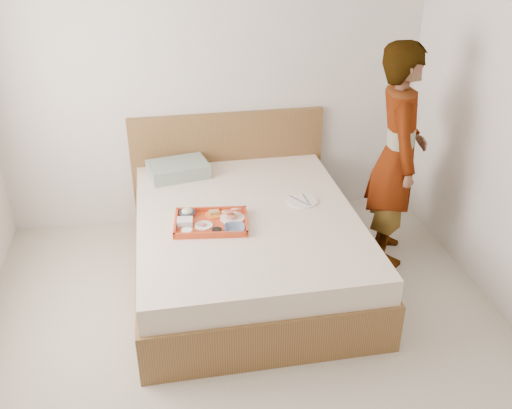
{
  "coord_description": "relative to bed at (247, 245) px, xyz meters",
  "views": [
    {
      "loc": [
        -0.46,
        -2.45,
        2.49
      ],
      "look_at": [
        0.16,
        0.9,
        0.65
      ],
      "focal_mm": 39.32,
      "sensor_mm": 36.0,
      "label": 1
    }
  ],
  "objects": [
    {
      "name": "meat_plate",
      "position": [
        -0.32,
        -0.15,
        0.28
      ],
      "size": [
        0.14,
        0.14,
        0.01
      ],
      "primitive_type": "cylinder",
      "rotation": [
        0.0,
        0.0,
        -0.12
      ],
      "color": "white",
      "rests_on": "tray"
    },
    {
      "name": "bed",
      "position": [
        0.0,
        0.0,
        0.0
      ],
      "size": [
        1.65,
        2.0,
        0.53
      ],
      "primitive_type": "cube",
      "color": "brown",
      "rests_on": "ground"
    },
    {
      "name": "person",
      "position": [
        1.14,
        0.09,
        0.58
      ],
      "size": [
        0.55,
        0.7,
        1.69
      ],
      "primitive_type": "imported",
      "rotation": [
        0.0,
        0.0,
        1.3
      ],
      "color": "white",
      "rests_on": "ground"
    },
    {
      "name": "sauce_dish",
      "position": [
        -0.24,
        -0.25,
        0.29
      ],
      "size": [
        0.08,
        0.08,
        0.03
      ],
      "primitive_type": "cylinder",
      "rotation": [
        0.0,
        0.0,
        -0.12
      ],
      "color": "black",
      "rests_on": "tray"
    },
    {
      "name": "dinner_plate",
      "position": [
        0.44,
        0.1,
        0.27
      ],
      "size": [
        0.27,
        0.27,
        0.01
      ],
      "primitive_type": "cylinder",
      "rotation": [
        0.0,
        0.0,
        0.21
      ],
      "color": "white",
      "rests_on": "bed"
    },
    {
      "name": "plastic_tub",
      "position": [
        -0.45,
        -0.11,
        0.3
      ],
      "size": [
        0.11,
        0.1,
        0.05
      ],
      "primitive_type": "cube",
      "rotation": [
        0.0,
        0.0,
        -0.12
      ],
      "color": "silver",
      "rests_on": "tray"
    },
    {
      "name": "ground",
      "position": [
        -0.11,
        -1.0,
        -0.27
      ],
      "size": [
        3.5,
        4.0,
        0.01
      ],
      "primitive_type": "cube",
      "color": "beige",
      "rests_on": "ground"
    },
    {
      "name": "wall_back",
      "position": [
        -0.11,
        1.0,
        1.04
      ],
      "size": [
        3.5,
        0.01,
        2.6
      ],
      "primitive_type": "cube",
      "color": "silver",
      "rests_on": "ground"
    },
    {
      "name": "tray",
      "position": [
        -0.27,
        -0.12,
        0.29
      ],
      "size": [
        0.54,
        0.42,
        0.05
      ],
      "primitive_type": "cube",
      "rotation": [
        0.0,
        0.0,
        -0.12
      ],
      "color": "#D14111",
      "rests_on": "bed"
    },
    {
      "name": "prawn_plate",
      "position": [
        -0.11,
        -0.08,
        0.28
      ],
      "size": [
        0.19,
        0.19,
        0.01
      ],
      "primitive_type": "cylinder",
      "rotation": [
        0.0,
        0.0,
        -0.12
      ],
      "color": "white",
      "rests_on": "tray"
    },
    {
      "name": "cheese_round",
      "position": [
        -0.44,
        -0.22,
        0.29
      ],
      "size": [
        0.08,
        0.08,
        0.03
      ],
      "primitive_type": "cylinder",
      "rotation": [
        0.0,
        0.0,
        -0.12
      ],
      "color": "white",
      "rests_on": "tray"
    },
    {
      "name": "navy_bowl_big",
      "position": [
        -0.12,
        -0.25,
        0.3
      ],
      "size": [
        0.16,
        0.16,
        0.03
      ],
      "primitive_type": "imported",
      "rotation": [
        0.0,
        0.0,
        -0.12
      ],
      "color": "#1C2747",
      "rests_on": "tray"
    },
    {
      "name": "salad_bowl",
      "position": [
        -0.42,
        0.02,
        0.3
      ],
      "size": [
        0.12,
        0.12,
        0.03
      ],
      "primitive_type": "imported",
      "rotation": [
        0.0,
        0.0,
        -0.12
      ],
      "color": "#1C2747",
      "rests_on": "tray"
    },
    {
      "name": "bread_plate",
      "position": [
        -0.24,
        -0.01,
        0.28
      ],
      "size": [
        0.14,
        0.14,
        0.01
      ],
      "primitive_type": "cylinder",
      "rotation": [
        0.0,
        0.0,
        -0.12
      ],
      "color": "orange",
      "rests_on": "tray"
    },
    {
      "name": "headboard",
      "position": [
        0.0,
        0.97,
        0.21
      ],
      "size": [
        1.65,
        0.06,
        0.95
      ],
      "primitive_type": "cube",
      "color": "brown",
      "rests_on": "ground"
    },
    {
      "name": "pillow",
      "position": [
        -0.44,
        0.72,
        0.32
      ],
      "size": [
        0.52,
        0.4,
        0.11
      ],
      "primitive_type": "cube",
      "rotation": [
        0.0,
        0.0,
        0.2
      ],
      "color": "gray",
      "rests_on": "bed"
    }
  ]
}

